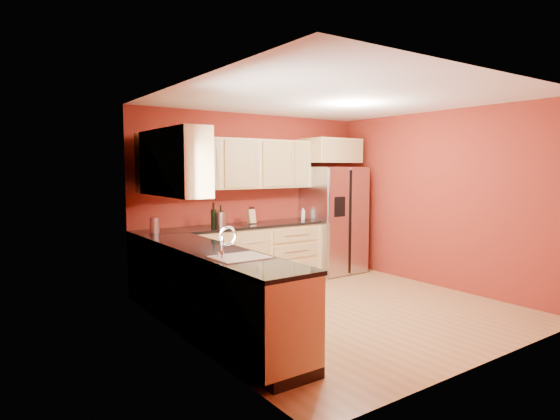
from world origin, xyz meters
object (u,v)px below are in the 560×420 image
refrigerator (333,220)px  canister_left (154,225)px  knife_block (251,217)px  soap_dispenser (303,214)px  wine_bottle_a (214,215)px

refrigerator → canister_left: 3.10m
knife_block → soap_dispenser: 0.99m
canister_left → knife_block: size_ratio=0.93×
canister_left → soap_dispenser: size_ratio=1.02×
canister_left → knife_block: 1.56m
refrigerator → knife_block: (-1.54, 0.12, 0.14)m
refrigerator → wine_bottle_a: (-2.21, 0.06, 0.21)m
refrigerator → soap_dispenser: bearing=167.8°
refrigerator → wine_bottle_a: 2.22m
refrigerator → canister_left: bearing=179.9°
refrigerator → soap_dispenser: refrigerator is taller
knife_block → canister_left: bearing=-173.4°
canister_left → soap_dispenser: (2.55, 0.12, -0.00)m
refrigerator → knife_block: refrigerator is taller
refrigerator → canister_left: size_ratio=9.06×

